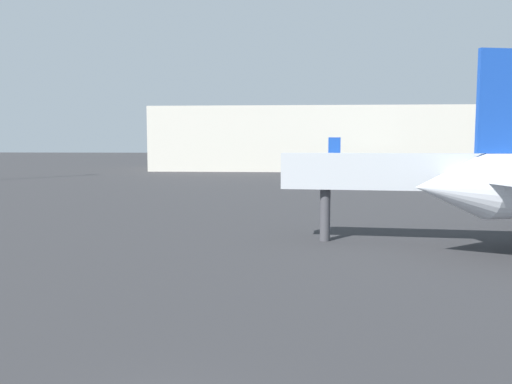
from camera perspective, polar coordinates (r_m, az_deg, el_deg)
name	(u,v)px	position (r m, az deg, el deg)	size (l,w,h in m)	color
airplane_far_left	(384,164)	(101.69, 13.77, 2.97)	(25.66, 20.57, 7.55)	#B2BCCC
jet_bridge	(465,174)	(36.53, 21.87, 1.85)	(22.08, 4.21, 6.19)	#B2B7BC
terminal_building	(337,139)	(127.21, 8.87, 5.73)	(86.57, 22.34, 14.68)	beige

